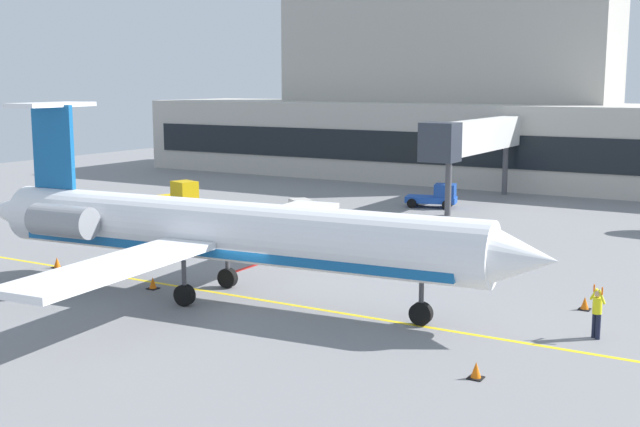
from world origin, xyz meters
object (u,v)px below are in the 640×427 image
object	(u,v)px
belt_loader	(180,196)
marshaller	(597,312)
baggage_tug	(436,196)
regional_jet	(218,231)
pushback_tractor	(294,217)

from	to	relation	value
belt_loader	marshaller	bearing A→B (deg)	-25.52
belt_loader	baggage_tug	bearing A→B (deg)	33.96
regional_jet	baggage_tug	distance (m)	29.03
regional_jet	pushback_tractor	size ratio (longest dim) A/B	8.52
pushback_tractor	belt_loader	bearing A→B (deg)	165.85
pushback_tractor	marshaller	xyz separation A→B (m)	(21.30, -12.81, 0.12)
baggage_tug	regional_jet	bearing A→B (deg)	-86.09
regional_jet	belt_loader	distance (m)	25.54
belt_loader	marshaller	world-z (taller)	belt_loader
regional_jet	marshaller	bearing A→B (deg)	9.30
belt_loader	marshaller	size ratio (longest dim) A/B	2.25
baggage_tug	marshaller	xyz separation A→B (m)	(17.31, -26.37, 0.18)
marshaller	regional_jet	bearing A→B (deg)	-170.70
baggage_tug	belt_loader	size ratio (longest dim) A/B	0.90
pushback_tractor	marshaller	world-z (taller)	marshaller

